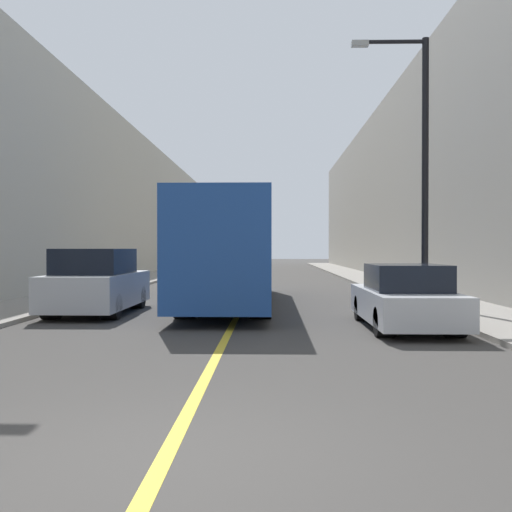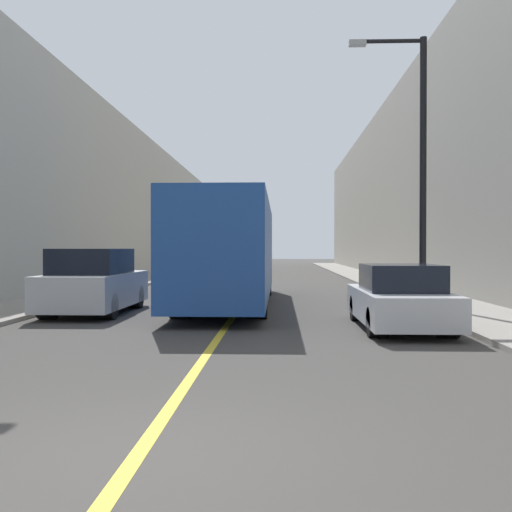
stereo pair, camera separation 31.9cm
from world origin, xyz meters
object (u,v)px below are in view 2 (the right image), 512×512
(car_right_near, at_px, (399,299))
(street_lamp_right, at_px, (417,155))
(parked_suv_left, at_px, (94,283))
(bus, at_px, (231,250))

(car_right_near, relative_size, street_lamp_right, 0.58)
(street_lamp_right, bearing_deg, car_right_near, -107.62)
(car_right_near, bearing_deg, parked_suv_left, 159.89)
(parked_suv_left, height_order, street_lamp_right, street_lamp_right)
(parked_suv_left, distance_m, car_right_near, 8.33)
(bus, distance_m, street_lamp_right, 6.42)
(bus, bearing_deg, parked_suv_left, -142.23)
(bus, xyz_separation_m, parked_suv_left, (-3.58, -2.77, -0.90))
(parked_suv_left, xyz_separation_m, street_lamp_right, (9.19, 1.42, 3.72))
(car_right_near, height_order, street_lamp_right, street_lamp_right)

